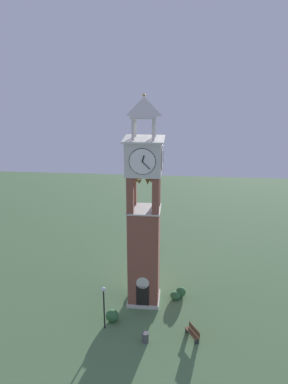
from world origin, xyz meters
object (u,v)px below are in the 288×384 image
Objects in this scene: lamp_post at (104,300)px; trash_bin at (145,337)px; park_bench at (193,332)px; clock_tower at (144,221)px.

lamp_post is 4.31m from trash_bin.
lamp_post is (-7.08, 0.58, 2.14)m from park_bench.
trash_bin is (0.61, -5.55, -7.30)m from clock_tower.
lamp_post is at bearing 158.14° from trash_bin.
trash_bin is at bearing -21.86° from lamp_post.
lamp_post is at bearing 175.35° from park_bench.
park_bench is 7.41m from lamp_post.
park_bench is at bearing 12.35° from trash_bin.
trash_bin is (3.43, -1.37, -2.22)m from lamp_post.
park_bench is 2.02× the size of trash_bin.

